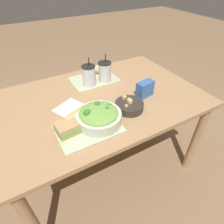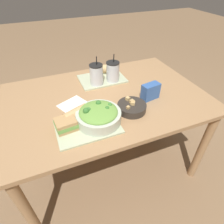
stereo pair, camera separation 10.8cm
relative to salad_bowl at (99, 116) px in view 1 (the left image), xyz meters
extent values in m
plane|color=#846647|center=(0.13, 0.24, -0.81)|extent=(12.00, 12.00, 0.00)
cube|color=#A37A51|center=(0.13, 0.24, -0.07)|extent=(1.42, 0.95, 0.03)
cylinder|color=#A37A51|center=(-0.52, -0.17, -0.45)|extent=(0.06, 0.06, 0.72)
cylinder|color=#A37A51|center=(0.79, -0.17, -0.45)|extent=(0.06, 0.06, 0.72)
cylinder|color=#A37A51|center=(-0.52, 0.66, -0.45)|extent=(0.06, 0.06, 0.72)
cylinder|color=#A37A51|center=(0.79, 0.66, -0.45)|extent=(0.06, 0.06, 0.72)
cube|color=#B2BC99|center=(-0.07, -0.01, -0.05)|extent=(0.36, 0.25, 0.01)
cube|color=#B2BC99|center=(0.20, 0.49, -0.05)|extent=(0.36, 0.25, 0.01)
cylinder|color=beige|center=(0.00, 0.00, -0.01)|extent=(0.26, 0.26, 0.07)
ellipsoid|color=#6B9E42|center=(0.00, 0.00, 0.02)|extent=(0.22, 0.22, 0.05)
sphere|color=#427F38|center=(-0.05, 0.02, 0.04)|extent=(0.03, 0.03, 0.03)
sphere|color=#427F38|center=(0.08, 0.02, 0.04)|extent=(0.03, 0.03, 0.03)
sphere|color=#38702D|center=(0.02, 0.05, 0.04)|extent=(0.03, 0.03, 0.03)
sphere|color=#38702D|center=(-0.07, 0.01, 0.04)|extent=(0.04, 0.04, 0.04)
sphere|color=#38702D|center=(0.05, -0.01, 0.04)|extent=(0.03, 0.03, 0.03)
cube|color=beige|center=(0.00, -0.02, 0.03)|extent=(0.04, 0.04, 0.01)
cube|color=beige|center=(0.03, -0.02, 0.03)|extent=(0.03, 0.05, 0.01)
cylinder|color=#2D2823|center=(0.23, 0.03, -0.03)|extent=(0.19, 0.19, 0.05)
cylinder|color=brown|center=(0.23, 0.03, -0.02)|extent=(0.17, 0.17, 0.01)
cube|color=tan|center=(0.23, 0.09, 0.00)|extent=(0.03, 0.03, 0.02)
cube|color=tan|center=(0.24, 0.03, 0.00)|extent=(0.03, 0.03, 0.02)
cube|color=tan|center=(0.19, 0.00, 0.00)|extent=(0.02, 0.02, 0.02)
cube|color=tan|center=(0.24, 0.03, 0.00)|extent=(0.03, 0.03, 0.02)
cube|color=tan|center=(0.24, 0.04, 0.00)|extent=(0.03, 0.03, 0.03)
cube|color=tan|center=(0.24, 0.04, 0.00)|extent=(0.03, 0.03, 0.02)
cube|color=tan|center=(-0.19, 0.01, -0.04)|extent=(0.12, 0.11, 0.02)
cube|color=#6B9E47|center=(-0.19, 0.01, -0.01)|extent=(0.13, 0.11, 0.02)
cube|color=tan|center=(-0.19, 0.01, 0.01)|extent=(0.12, 0.11, 0.02)
cylinder|color=tan|center=(-0.12, 0.07, -0.01)|extent=(0.17, 0.12, 0.07)
cylinder|color=beige|center=(-0.05, 0.10, -0.01)|extent=(0.03, 0.06, 0.06)
cylinder|color=tan|center=(0.24, 0.58, -0.01)|extent=(0.15, 0.10, 0.07)
cylinder|color=beige|center=(0.30, 0.56, -0.01)|extent=(0.02, 0.06, 0.06)
cylinder|color=silver|center=(0.13, 0.42, 0.03)|extent=(0.10, 0.10, 0.15)
cylinder|color=black|center=(0.13, 0.42, 0.02)|extent=(0.09, 0.09, 0.12)
cylinder|color=black|center=(0.13, 0.42, 0.11)|extent=(0.10, 0.10, 0.01)
cylinder|color=black|center=(0.14, 0.42, 0.14)|extent=(0.01, 0.02, 0.07)
cylinder|color=silver|center=(0.26, 0.42, 0.03)|extent=(0.10, 0.10, 0.15)
cylinder|color=maroon|center=(0.26, 0.42, 0.02)|extent=(0.09, 0.09, 0.12)
cylinder|color=black|center=(0.26, 0.42, 0.10)|extent=(0.10, 0.10, 0.01)
cylinder|color=black|center=(0.27, 0.42, 0.14)|extent=(0.01, 0.02, 0.07)
cube|color=#335BA3|center=(0.42, 0.11, 0.00)|extent=(0.13, 0.08, 0.11)
cube|color=white|center=(-0.11, 0.24, -0.06)|extent=(0.21, 0.19, 0.00)
camera|label=1|loc=(-0.34, -0.76, 0.69)|focal=30.00mm
camera|label=2|loc=(-0.24, -0.80, 0.69)|focal=30.00mm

